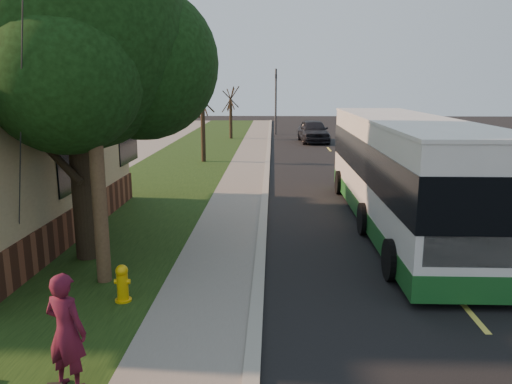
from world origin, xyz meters
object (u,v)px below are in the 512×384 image
bare_tree_near (203,123)px  leafy_tree (76,40)px  fire_hydrant (122,283)px  transit_bus (403,169)px  skateboarder (66,331)px  bare_tree_far (231,113)px  distant_car (313,131)px  traffic_signal (276,97)px  utility_pole (90,61)px

bare_tree_near → leafy_tree: bearing=-92.5°
fire_hydrant → transit_bus: (6.74, 5.81, 1.30)m
fire_hydrant → leafy_tree: (-1.57, 2.65, 4.73)m
leafy_tree → fire_hydrant: bearing=-59.3°
transit_bus → leafy_tree: bearing=-159.2°
skateboarder → leafy_tree: bearing=-55.3°
bare_tree_near → bare_tree_far: bearing=87.6°
transit_bus → bare_tree_far: bearing=106.5°
distant_car → traffic_signal: bearing=111.6°
leafy_tree → transit_bus: (8.31, 3.16, -3.43)m
utility_pole → transit_bus: size_ratio=0.75×
utility_pole → traffic_signal: utility_pole is taller
fire_hydrant → distant_car: distant_car is taller
bare_tree_near → traffic_signal: bearing=76.0°
traffic_signal → transit_bus: traffic_signal is taller
utility_pole → fire_hydrant: bearing=-54.6°
fire_hydrant → transit_bus: transit_bus is taller
distant_car → transit_bus: bearing=-91.5°
transit_bus → distant_car: bearing=92.3°
bare_tree_near → traffic_signal: 16.52m
bare_tree_far → leafy_tree: bearing=-92.5°
traffic_signal → transit_bus: 28.46m
distant_car → fire_hydrant: bearing=-105.5°
skateboarder → bare_tree_far: bearing=-71.5°
leafy_tree → bare_tree_far: leafy_tree is taller
bare_tree_far → traffic_signal: 5.44m
utility_pole → transit_bus: (7.45, 4.82, -2.90)m
traffic_signal → skateboarder: bearing=-94.7°
bare_tree_near → utility_pole: bearing=-89.3°
skateboarder → distant_car: (5.76, 31.01, -0.07)m
bare_tree_far → skateboarder: bearing=-89.1°
skateboarder → utility_pole: bearing=-60.4°
bare_tree_near → distant_car: (6.76, 10.19, -1.31)m
utility_pole → bare_tree_near: 17.19m
leafy_tree → skateboarder: (1.67, -5.47, -4.26)m
bare_tree_near → distant_car: bare_tree_near is taller
bare_tree_near → skateboarder: size_ratio=2.56×
fire_hydrant → traffic_signal: size_ratio=0.13×
transit_bus → fire_hydrant: bearing=-139.3°
utility_pole → leafy_tree: size_ratio=1.16×
bare_tree_near → bare_tree_far: 12.01m
fire_hydrant → skateboarder: size_ratio=0.44×
traffic_signal → transit_bus: (3.64, -28.19, -1.43)m
utility_pole → skateboarder: utility_pole is taller
utility_pole → distant_car: (6.57, 27.20, -3.79)m
traffic_signal → distant_car: traffic_signal is taller
traffic_signal → skateboarder: traffic_signal is taller
utility_pole → bare_tree_far: bearing=89.4°
fire_hydrant → bare_tree_far: size_ratio=0.18×
fire_hydrant → bare_tree_near: (-0.90, 18.00, 1.72)m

